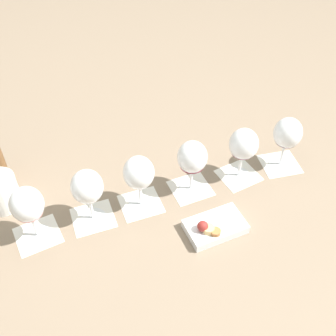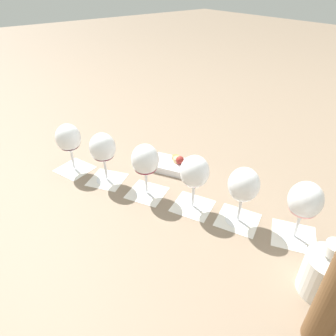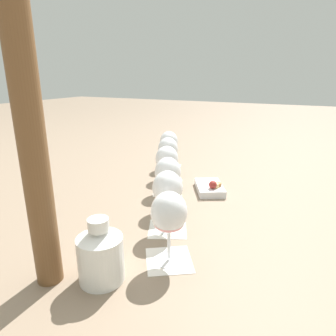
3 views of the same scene
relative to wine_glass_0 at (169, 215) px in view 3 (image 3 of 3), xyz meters
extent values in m
plane|color=#7F6B56|center=(0.34, 0.17, -0.12)|extent=(8.00, 8.00, 0.00)
cube|color=silver|center=(0.00, 0.00, -0.12)|extent=(0.16, 0.15, 0.00)
cube|color=silver|center=(0.14, 0.07, -0.12)|extent=(0.15, 0.15, 0.00)
cube|color=silver|center=(0.26, 0.13, -0.12)|extent=(0.15, 0.15, 0.00)
cube|color=silver|center=(0.41, 0.21, -0.12)|extent=(0.15, 0.15, 0.00)
cube|color=silver|center=(0.55, 0.28, -0.12)|extent=(0.16, 0.16, 0.00)
cube|color=silver|center=(0.69, 0.34, -0.12)|extent=(0.14, 0.14, 0.00)
cylinder|color=white|center=(0.00, 0.00, -0.12)|extent=(0.07, 0.07, 0.01)
cylinder|color=white|center=(0.00, 0.00, -0.07)|extent=(0.01, 0.01, 0.08)
ellipsoid|color=white|center=(0.00, 0.00, 0.01)|extent=(0.09, 0.09, 0.10)
ellipsoid|color=pink|center=(0.00, 0.00, -0.02)|extent=(0.07, 0.07, 0.03)
cylinder|color=white|center=(0.14, 0.07, -0.12)|extent=(0.07, 0.07, 0.01)
cylinder|color=white|center=(0.14, 0.07, -0.07)|extent=(0.01, 0.01, 0.08)
ellipsoid|color=white|center=(0.14, 0.07, 0.01)|extent=(0.09, 0.09, 0.10)
ellipsoid|color=#D65C66|center=(0.14, 0.07, -0.02)|extent=(0.07, 0.07, 0.04)
cylinder|color=white|center=(0.26, 0.13, -0.12)|extent=(0.07, 0.07, 0.01)
cylinder|color=white|center=(0.26, 0.13, -0.07)|extent=(0.01, 0.01, 0.08)
ellipsoid|color=white|center=(0.26, 0.13, 0.01)|extent=(0.09, 0.09, 0.10)
ellipsoid|color=#A6313B|center=(0.26, 0.13, -0.02)|extent=(0.07, 0.07, 0.04)
cylinder|color=white|center=(0.41, 0.21, -0.12)|extent=(0.07, 0.07, 0.01)
cylinder|color=white|center=(0.41, 0.21, -0.07)|extent=(0.01, 0.01, 0.08)
ellipsoid|color=white|center=(0.41, 0.21, 0.01)|extent=(0.09, 0.09, 0.10)
ellipsoid|color=maroon|center=(0.41, 0.21, -0.02)|extent=(0.07, 0.07, 0.03)
cylinder|color=white|center=(0.55, 0.28, -0.12)|extent=(0.07, 0.07, 0.01)
cylinder|color=white|center=(0.55, 0.28, -0.07)|extent=(0.01, 0.01, 0.08)
ellipsoid|color=white|center=(0.55, 0.28, 0.01)|extent=(0.09, 0.09, 0.10)
ellipsoid|color=#4C1423|center=(0.55, 0.28, -0.02)|extent=(0.07, 0.07, 0.03)
cylinder|color=white|center=(0.69, 0.34, -0.12)|extent=(0.07, 0.07, 0.01)
cylinder|color=white|center=(0.69, 0.34, -0.07)|extent=(0.01, 0.01, 0.08)
ellipsoid|color=white|center=(0.69, 0.34, 0.01)|extent=(0.09, 0.09, 0.10)
ellipsoid|color=black|center=(0.69, 0.34, -0.02)|extent=(0.07, 0.07, 0.03)
cylinder|color=white|center=(-0.13, 0.10, -0.07)|extent=(0.10, 0.10, 0.10)
cone|color=white|center=(-0.13, 0.10, -0.01)|extent=(0.10, 0.10, 0.02)
cylinder|color=white|center=(-0.13, 0.10, 0.01)|extent=(0.04, 0.04, 0.03)
cube|color=silver|center=(0.48, 0.06, -0.11)|extent=(0.19, 0.16, 0.03)
cylinder|color=#B2703D|center=(0.48, 0.03, -0.09)|extent=(0.03, 0.03, 0.01)
sphere|color=maroon|center=(0.44, 0.04, -0.08)|extent=(0.03, 0.03, 0.03)
cylinder|color=#DBB775|center=(0.46, 0.03, -0.09)|extent=(0.03, 0.03, 0.02)
cylinder|color=brown|center=(-0.18, 0.20, 0.36)|extent=(0.06, 0.06, 0.96)
camera|label=1|loc=(0.41, -0.66, 0.81)|focal=45.00mm
camera|label=2|loc=(-0.24, 0.63, 0.49)|focal=32.00mm
camera|label=3|loc=(-0.57, -0.28, 0.31)|focal=32.00mm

